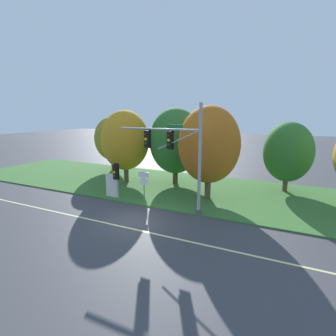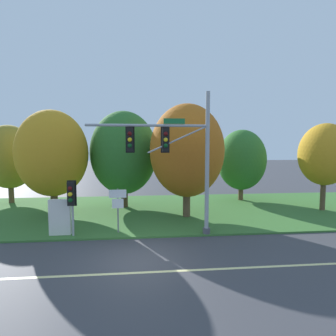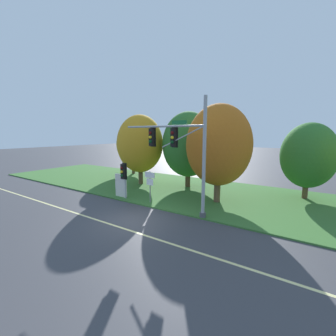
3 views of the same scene
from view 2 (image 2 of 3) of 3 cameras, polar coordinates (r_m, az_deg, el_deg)
ground_plane at (r=11.79m, az=-5.91°, el=-19.14°), size 160.00×160.00×0.00m
lane_stripe at (r=10.70m, az=-5.94°, el=-21.70°), size 36.00×0.16×0.01m
grass_verge at (r=19.62m, az=-5.79°, el=-9.26°), size 48.00×11.50×0.10m
traffic_signal_mast at (r=13.61m, az=1.76°, el=3.44°), size 6.44×0.49×7.51m
pedestrian_signal_near_kerb at (r=14.37m, az=-20.30°, el=-5.89°), size 0.46×0.55×2.93m
route_sign_post at (r=14.51m, az=-10.87°, el=-7.55°), size 0.93×0.08×2.40m
tree_nearest_road at (r=25.25m, az=-31.23°, el=2.06°), size 4.18×4.18×6.44m
tree_left_of_mast at (r=19.62m, az=-23.82°, el=2.90°), size 4.73×4.73×7.16m
tree_behind_signpost at (r=20.36m, az=-9.57°, el=3.25°), size 5.07×5.07×7.37m
tree_mid_verge at (r=17.35m, az=4.13°, el=3.74°), size 4.90×4.90×7.46m
tree_tall_centre at (r=23.66m, az=15.70°, el=1.69°), size 4.18×4.18×6.13m
tree_right_far at (r=22.24m, az=30.95°, el=2.51°), size 3.61×3.61×6.36m
info_kiosk at (r=15.15m, az=-22.46°, el=-9.89°), size 1.10×0.24×1.90m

